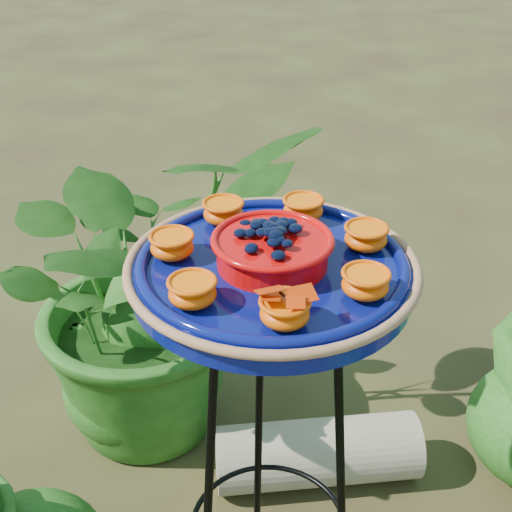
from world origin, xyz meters
name	(u,v)px	position (x,y,z in m)	size (l,w,h in m)	color
tripod_stand	(270,443)	(-0.04, -0.14, 0.57)	(0.44, 0.44, 0.93)	black
feeder_dish	(272,265)	(-0.04, -0.14, 0.98)	(0.61, 0.61, 0.11)	#070E5A
driftwood_log	(317,452)	(0.00, 0.31, 0.09)	(0.19, 0.19, 0.57)	tan
shrub_back_left	(146,281)	(-0.54, 0.46, 0.49)	(0.89, 0.77, 0.98)	#1C4813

